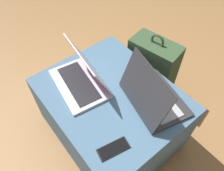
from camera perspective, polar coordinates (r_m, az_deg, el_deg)
The scene contains 6 objects.
ground_plane at distance 1.60m, azimuth -0.24°, elevation -11.92°, with size 14.00×14.00×0.00m, color #9E7042.
ottoman at distance 1.41m, azimuth -0.27°, elevation -7.66°, with size 0.80×0.66×0.45m.
laptop_near at distance 1.25m, azimuth -7.69°, elevation 2.17°, with size 0.40×0.29×0.24m.
laptop_far at distance 1.17m, azimuth 10.26°, elevation -2.71°, with size 0.40×0.33×0.26m.
cell_phone at distance 1.05m, azimuth 0.36°, elevation -16.14°, with size 0.09×0.16×0.01m.
backpack at distance 1.67m, azimuth 10.50°, elevation 4.23°, with size 0.37×0.29×0.56m.
Camera 1 is at (0.58, -0.46, 1.42)m, focal length 35.00 mm.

